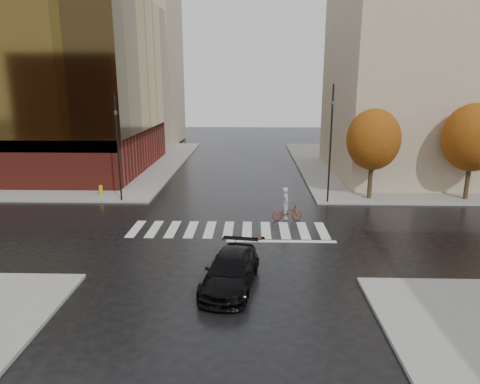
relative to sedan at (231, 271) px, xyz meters
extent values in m
plane|color=black|center=(-0.50, 6.68, -0.71)|extent=(120.00, 120.00, 0.00)
cube|color=gray|center=(-21.50, 27.68, -0.63)|extent=(30.00, 30.00, 0.15)
cube|color=gray|center=(20.50, 27.68, -0.63)|extent=(30.00, 30.00, 0.15)
cube|color=silver|center=(-0.50, 7.18, -0.70)|extent=(12.00, 3.00, 0.01)
cube|color=maroon|center=(-22.50, 24.68, 1.44)|extent=(26.00, 18.00, 4.00)
cube|color=olive|center=(-22.50, 24.68, 9.44)|extent=(27.00, 19.00, 12.00)
cube|color=tan|center=(16.50, 23.68, 8.44)|extent=(16.00, 16.00, 18.00)
cube|color=tan|center=(-16.50, 43.68, 9.44)|extent=(14.00, 12.00, 20.00)
cylinder|color=#322416|center=(9.50, 14.08, 0.84)|extent=(0.32, 0.32, 2.80)
ellipsoid|color=#A94610|center=(9.50, 14.08, 3.76)|extent=(3.80, 3.80, 4.37)
cylinder|color=#322416|center=(16.50, 14.08, 0.84)|extent=(0.32, 0.32, 2.80)
ellipsoid|color=#A94610|center=(16.50, 14.08, 3.92)|extent=(4.20, 4.20, 4.83)
imported|color=black|center=(0.00, 0.00, 0.00)|extent=(2.69, 5.11, 1.41)
imported|color=maroon|center=(3.08, 9.09, -0.21)|extent=(1.92, 0.81, 0.98)
imported|color=#A0A5A9|center=(2.98, 9.09, 0.42)|extent=(0.54, 0.77, 2.00)
cylinder|color=black|center=(-8.58, 12.98, 3.15)|extent=(0.12, 0.12, 7.41)
imported|color=black|center=(-8.58, 12.98, 5.83)|extent=(0.20, 0.17, 0.93)
cylinder|color=black|center=(6.28, 12.98, 3.53)|extent=(0.12, 0.12, 8.16)
imported|color=black|center=(6.28, 12.98, 6.49)|extent=(0.23, 0.25, 1.02)
cylinder|color=#BD9F0B|center=(-10.50, 14.21, -0.23)|extent=(0.26, 0.26, 0.66)
sphere|color=#BD9F0B|center=(-10.50, 14.21, 0.11)|extent=(0.29, 0.29, 0.29)
cylinder|color=#512F1D|center=(1.30, 5.79, -0.70)|extent=(0.74, 0.74, 0.01)
camera|label=1|loc=(0.87, -16.61, 7.72)|focal=32.00mm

